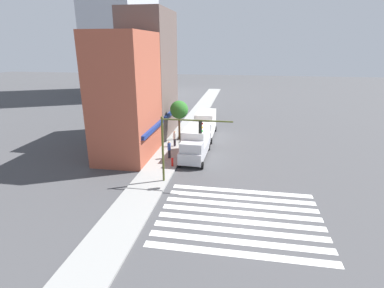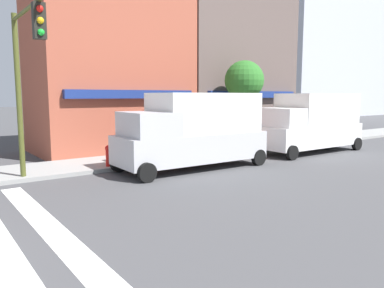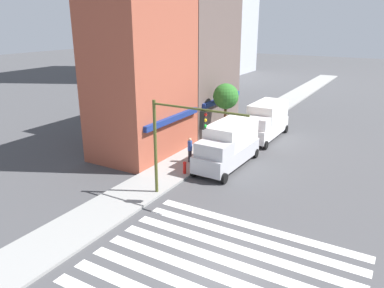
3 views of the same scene
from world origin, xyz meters
TOP-DOWN VIEW (x-y plane):
  - ground_plane at (0.00, 0.00)m, footprint 200.00×200.00m
  - sidewalk_left at (0.00, 7.50)m, footprint 120.00×3.00m
  - crosswalk_stripes at (-0.00, 0.00)m, footprint 8.14×10.80m
  - storefront_row at (14.52, 11.50)m, footprint 16.10×5.30m
  - traffic_signal at (4.38, 4.98)m, footprint 0.32×5.64m
  - box_truck_silver at (10.49, 4.70)m, footprint 6.26×2.42m
  - box_truck_white at (18.05, 4.70)m, footprint 6.22×2.42m
  - pedestrian_blue_shirt at (9.56, 7.19)m, footprint 0.32×0.32m
  - pedestrian_white_shirt at (13.32, 7.48)m, footprint 0.32×0.32m
  - fire_hydrant at (7.54, 6.40)m, footprint 0.24×0.24m
  - street_tree at (15.93, 7.50)m, footprint 2.12×2.12m

SIDE VIEW (x-z plane):
  - ground_plane at x=0.00m, z-range 0.00..0.00m
  - crosswalk_stripes at x=0.00m, z-range 0.00..0.01m
  - sidewalk_left at x=0.00m, z-range 0.00..0.15m
  - fire_hydrant at x=7.54m, z-range 0.19..1.03m
  - pedestrian_blue_shirt at x=9.56m, z-range 0.19..1.96m
  - pedestrian_white_shirt at x=13.32m, z-range 0.19..1.96m
  - box_truck_silver at x=10.49m, z-range 0.07..3.11m
  - box_truck_white at x=18.05m, z-range 0.07..3.11m
  - street_tree at x=15.93m, z-range 1.39..6.05m
  - traffic_signal at x=4.38m, z-range 1.13..6.76m
  - storefront_row at x=14.52m, z-range -0.60..14.25m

